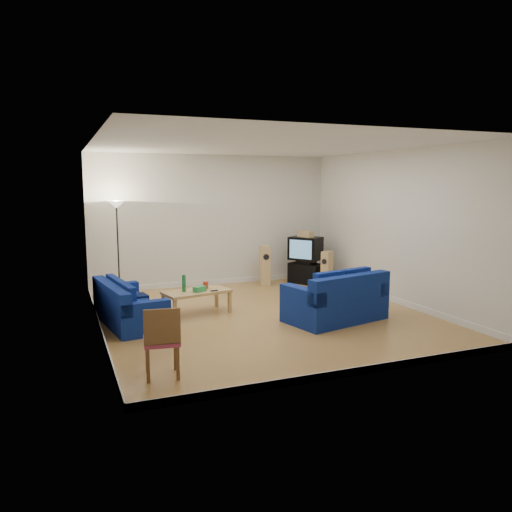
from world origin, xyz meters
name	(u,v)px	position (x,y,z in m)	size (l,w,h in m)	color
room	(264,235)	(0.00, 0.00, 1.54)	(6.01, 6.51, 3.21)	brown
sofa_three_seat	(127,309)	(-2.50, 0.38, 0.28)	(1.13, 2.06, 0.76)	#05165B
sofa_loveseat	(337,303)	(1.12, -0.83, 0.34)	(1.98, 1.38, 0.90)	#05165B
coffee_table	(197,293)	(-1.15, 0.61, 0.40)	(1.36, 0.87, 0.46)	tan
bottle	(184,283)	(-1.39, 0.62, 0.62)	(0.07, 0.07, 0.32)	#197233
tissue_box	(200,289)	(-1.12, 0.51, 0.51)	(0.24, 0.13, 0.10)	green
red_canister	(206,285)	(-0.94, 0.70, 0.53)	(0.10, 0.10, 0.14)	red
remote	(214,291)	(-0.85, 0.45, 0.47)	(0.14, 0.04, 0.02)	black
tv_stand	(306,273)	(2.21, 2.52, 0.25)	(0.83, 0.46, 0.51)	black
av_receiver	(306,262)	(2.22, 2.52, 0.56)	(0.42, 0.34, 0.10)	black
television	(305,248)	(2.20, 2.55, 0.89)	(0.88, 0.93, 0.58)	black
centre_speaker	(305,234)	(2.18, 2.53, 1.26)	(0.44, 0.18, 0.15)	tan
speaker_left	(265,265)	(1.15, 2.70, 0.49)	(0.28, 0.34, 0.99)	tan
speaker_right	(327,269)	(2.45, 1.89, 0.44)	(0.33, 0.31, 0.88)	tan
floor_lamp	(117,218)	(-2.36, 2.70, 1.76)	(0.37, 0.37, 2.13)	black
dining_chair	(162,338)	(-2.41, -2.38, 0.53)	(0.51, 0.51, 0.95)	brown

